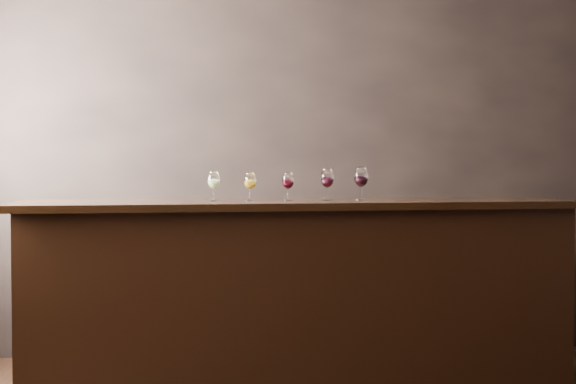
{
  "coord_description": "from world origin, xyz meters",
  "views": [
    {
      "loc": [
        -0.5,
        -3.54,
        1.38
      ],
      "look_at": [
        -0.09,
        1.23,
        1.21
      ],
      "focal_mm": 50.0,
      "sensor_mm": 36.0,
      "label": 1
    }
  ],
  "objects": [
    {
      "name": "room_shell",
      "position": [
        -0.23,
        0.11,
        1.81
      ],
      "size": [
        5.02,
        4.52,
        2.81
      ],
      "color": "black",
      "rests_on": "ground"
    },
    {
      "name": "bar_counter",
      "position": [
        -0.03,
        1.23,
        0.56
      ],
      "size": [
        3.23,
        0.93,
        1.12
      ],
      "primitive_type": "cube",
      "rotation": [
        0.0,
        0.0,
        0.08
      ],
      "color": "black",
      "rests_on": "ground"
    },
    {
      "name": "back_bar_shelf",
      "position": [
        -0.35,
        2.03,
        0.5
      ],
      "size": [
        2.8,
        0.4,
        1.01
      ],
      "primitive_type": "cube",
      "color": "black",
      "rests_on": "ground"
    },
    {
      "name": "glass_red_a",
      "position": [
        -0.09,
        1.24,
        1.27
      ],
      "size": [
        0.07,
        0.07,
        0.17
      ],
      "color": "white",
      "rests_on": "bar_top"
    },
    {
      "name": "glass_white",
      "position": [
        -0.53,
        1.2,
        1.28
      ],
      "size": [
        0.07,
        0.07,
        0.18
      ],
      "color": "white",
      "rests_on": "bar_top"
    },
    {
      "name": "glass_red_c",
      "position": [
        0.34,
        1.19,
        1.3
      ],
      "size": [
        0.09,
        0.09,
        0.2
      ],
      "color": "white",
      "rests_on": "bar_top"
    },
    {
      "name": "glass_amber",
      "position": [
        -0.32,
        1.21,
        1.27
      ],
      "size": [
        0.07,
        0.07,
        0.17
      ],
      "color": "white",
      "rests_on": "bar_top"
    },
    {
      "name": "bar_top",
      "position": [
        -0.03,
        1.23,
        1.14
      ],
      "size": [
        3.35,
        1.02,
        0.04
      ],
      "primitive_type": "cube",
      "rotation": [
        0.0,
        0.0,
        0.08
      ],
      "color": "black",
      "rests_on": "bar_counter"
    },
    {
      "name": "glass_red_b",
      "position": [
        0.14,
        1.23,
        1.29
      ],
      "size": [
        0.08,
        0.08,
        0.19
      ],
      "color": "white",
      "rests_on": "bar_top"
    }
  ]
}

